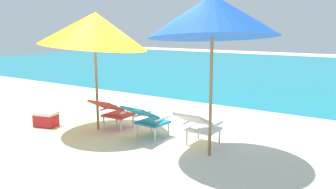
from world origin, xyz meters
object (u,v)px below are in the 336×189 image
Objects in this scene: lounge_chair_right at (199,125)px; beach_umbrella_right at (213,16)px; beach_umbrella_left at (94,30)px; lounge_chair_left at (113,111)px; lounge_chair_center at (147,118)px; cooler_box at (46,119)px.

beach_umbrella_right is at bearing -36.77° from lounge_chair_right.
beach_umbrella_left is (-2.24, -0.20, 1.62)m from lounge_chair_right.
beach_umbrella_right reaches higher than lounge_chair_left.
beach_umbrella_right reaches higher than beach_umbrella_left.
lounge_chair_right is (1.03, 0.12, 0.00)m from lounge_chair_center.
beach_umbrella_left is at bearing -176.62° from lounge_chair_center.
lounge_chair_center and lounge_chair_right have the same top height.
cooler_box is at bearing -156.22° from lounge_chair_left.
lounge_chair_left and lounge_chair_right have the same top height.
lounge_chair_right is at bearing 6.84° from lounge_chair_center.
beach_umbrella_left is at bearing -175.02° from lounge_chair_right.
lounge_chair_center is 1.03× the size of lounge_chair_right.
lounge_chair_center is at bearing -4.10° from lounge_chair_left.
lounge_chair_center is at bearing -173.16° from lounge_chair_right.
lounge_chair_center is 1.66× the size of cooler_box.
lounge_chair_center reaches higher than cooler_box.
lounge_chair_right is 0.30× the size of beach_umbrella_left.
lounge_chair_right reaches higher than cooler_box.
lounge_chair_right is 2.77m from beach_umbrella_left.
cooler_box is (-2.27, -0.53, -0.24)m from lounge_chair_center.
lounge_chair_left is at bearing 174.89° from beach_umbrella_right.
beach_umbrella_right is at bearing -5.11° from lounge_chair_left.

